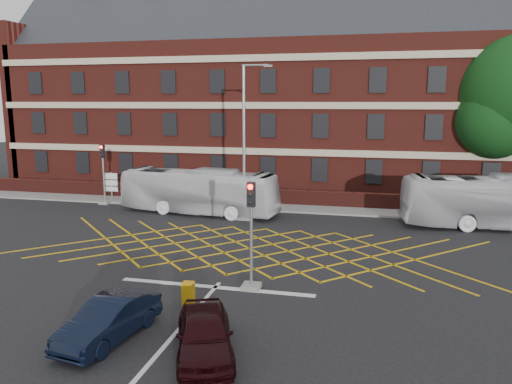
% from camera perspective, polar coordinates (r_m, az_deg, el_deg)
% --- Properties ---
extents(ground, '(120.00, 120.00, 0.00)m').
position_cam_1_polar(ground, '(23.44, -2.01, -7.83)').
color(ground, black).
rests_on(ground, ground).
extents(victorian_building, '(51.00, 12.17, 20.40)m').
position_cam_1_polar(victorian_building, '(43.85, 5.99, 10.96)').
color(victorian_building, '#5C1E17').
rests_on(victorian_building, ground).
extents(boundary_wall, '(56.00, 0.50, 1.10)m').
position_cam_1_polar(boundary_wall, '(35.63, 3.51, -0.62)').
color(boundary_wall, '#491813').
rests_on(boundary_wall, ground).
extents(far_pavement, '(60.00, 3.00, 0.12)m').
position_cam_1_polar(far_pavement, '(34.76, 3.22, -1.72)').
color(far_pavement, slate).
rests_on(far_pavement, ground).
extents(box_junction_hatching, '(8.22, 8.22, 0.02)m').
position_cam_1_polar(box_junction_hatching, '(25.29, -0.80, -6.44)').
color(box_junction_hatching, '#CC990C').
rests_on(box_junction_hatching, ground).
extents(stop_line, '(8.00, 0.30, 0.02)m').
position_cam_1_polar(stop_line, '(20.28, -4.66, -10.78)').
color(stop_line, silver).
rests_on(stop_line, ground).
extents(centre_line, '(0.15, 14.00, 0.02)m').
position_cam_1_polar(centre_line, '(14.83, -12.87, -19.41)').
color(centre_line, silver).
rests_on(centre_line, ground).
extents(bus_left, '(10.86, 3.80, 2.96)m').
position_cam_1_polar(bus_left, '(32.95, -6.57, 0.08)').
color(bus_left, silver).
rests_on(bus_left, ground).
extents(bus_right, '(11.46, 4.01, 3.12)m').
position_cam_1_polar(bus_right, '(32.26, 26.22, -1.00)').
color(bus_right, silver).
rests_on(bus_right, ground).
extents(car_navy, '(1.95, 4.06, 1.28)m').
position_cam_1_polar(car_navy, '(16.57, -16.45, -13.82)').
color(car_navy, black).
rests_on(car_navy, ground).
extents(car_maroon, '(2.90, 4.28, 1.35)m').
position_cam_1_polar(car_maroon, '(15.10, -5.92, -15.76)').
color(car_maroon, black).
rests_on(car_maroon, ground).
extents(traffic_light_near, '(0.70, 0.70, 4.27)m').
position_cam_1_polar(traffic_light_near, '(19.48, -0.55, -6.19)').
color(traffic_light_near, slate).
rests_on(traffic_light_near, ground).
extents(traffic_light_far, '(0.70, 0.70, 4.27)m').
position_cam_1_polar(traffic_light_far, '(37.39, -17.00, 1.35)').
color(traffic_light_far, slate).
rests_on(traffic_light_far, ground).
extents(street_lamp, '(2.25, 1.00, 9.47)m').
position_cam_1_polar(street_lamp, '(30.87, -1.26, 2.88)').
color(street_lamp, slate).
rests_on(street_lamp, ground).
extents(direction_signs, '(1.10, 0.16, 2.20)m').
position_cam_1_polar(direction_signs, '(38.17, -16.26, 0.98)').
color(direction_signs, gray).
rests_on(direction_signs, ground).
extents(utility_cabinet, '(0.40, 0.36, 0.89)m').
position_cam_1_polar(utility_cabinet, '(18.55, -7.75, -11.48)').
color(utility_cabinet, '#C88A0B').
rests_on(utility_cabinet, ground).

